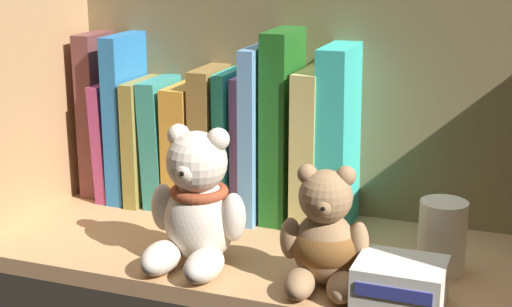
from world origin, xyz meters
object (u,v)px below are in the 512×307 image
object	(u,v)px
book_0	(102,113)
small_product_box	(400,284)
book_4	(168,138)
teddy_bear_smaller	(325,239)
book_6	(215,136)
book_3	(151,137)
book_11	(314,143)
book_5	(191,143)
book_8	(249,142)
book_9	(265,129)
teddy_bear_larger	(196,207)
book_7	(234,139)
book_2	(133,115)
book_12	(343,134)
book_1	(119,137)
pillar_candle	(443,236)
book_10	(287,123)

from	to	relation	value
book_0	small_product_box	bearing A→B (deg)	-24.85
book_4	teddy_bear_smaller	size ratio (longest dim) A/B	1.30
book_6	book_3	bearing A→B (deg)	180.00
book_11	book_5	bearing A→B (deg)	180.00
book_0	book_8	world-z (taller)	book_0
book_9	small_product_box	xyz separation A→B (cm)	(22.18, -21.58, -8.81)
teddy_bear_larger	small_product_box	size ratio (longest dim) A/B	1.80
book_5	book_7	size ratio (longest dim) A/B	0.88
book_2	book_12	distance (cm)	29.80
book_6	book_7	bearing A→B (deg)	0.00
book_4	book_9	distance (cm)	14.38
book_2	small_product_box	distance (cm)	47.74
book_5	teddy_bear_smaller	distance (cm)	31.39
book_4	teddy_bear_larger	bearing A→B (deg)	-55.72
book_11	book_1	bearing A→B (deg)	180.00
book_0	book_5	xyz separation A→B (cm)	(13.75, 0.00, -3.08)
teddy_bear_larger	pillar_candle	size ratio (longest dim) A/B	1.94
book_8	teddy_bear_smaller	distance (cm)	25.57
book_2	book_11	bearing A→B (deg)	0.00
book_5	book_9	world-z (taller)	book_9
pillar_candle	teddy_bear_larger	bearing A→B (deg)	-163.38
book_1	book_6	bearing A→B (deg)	0.00
book_3	book_9	distance (cm)	17.08
book_0	book_8	bearing A→B (deg)	0.00
book_1	book_11	bearing A→B (deg)	0.00
book_4	teddy_bear_smaller	bearing A→B (deg)	-34.99
book_10	teddy_bear_larger	bearing A→B (deg)	-102.21
book_7	book_12	world-z (taller)	book_12
book_11	book_4	bearing A→B (deg)	180.00
book_4	book_12	world-z (taller)	book_12
book_6	book_11	world-z (taller)	book_11
pillar_candle	small_product_box	bearing A→B (deg)	-104.39
book_7	book_8	bearing A→B (deg)	0.00
book_4	book_7	size ratio (longest dim) A/B	0.91
book_2	pillar_candle	size ratio (longest dim) A/B	2.81
book_1	book_10	bearing A→B (deg)	0.00
book_3	book_5	bearing A→B (deg)	0.00
book_9	book_8	bearing A→B (deg)	180.00
book_1	book_2	bearing A→B (deg)	0.00
book_2	book_10	size ratio (longest dim) A/B	0.93
book_8	small_product_box	world-z (taller)	book_8
book_6	book_4	bearing A→B (deg)	180.00
book_3	book_12	xyz separation A→B (cm)	(27.23, 0.00, 2.98)
book_8	book_9	size ratio (longest dim) A/B	0.82
book_9	book_12	size ratio (longest dim) A/B	0.98
book_2	book_8	world-z (taller)	book_2
book_8	pillar_candle	distance (cm)	29.83
small_product_box	book_1	bearing A→B (deg)	153.89
book_4	teddy_bear_larger	world-z (taller)	book_4
book_0	book_1	size ratio (longest dim) A/B	1.40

